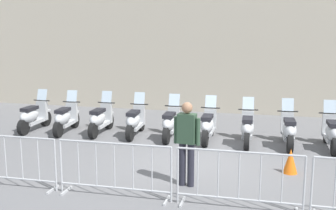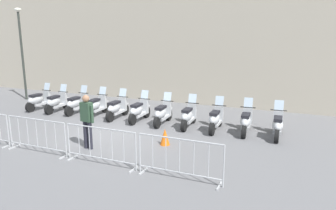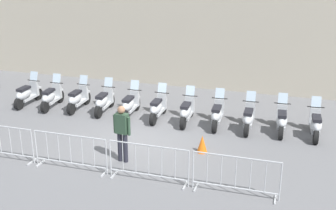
{
  "view_description": "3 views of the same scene",
  "coord_description": "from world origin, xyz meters",
  "px_view_note": "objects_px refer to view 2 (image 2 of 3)",
  "views": [
    {
      "loc": [
        0.06,
        -9.68,
        3.18
      ],
      "look_at": [
        -0.81,
        1.72,
        1.07
      ],
      "focal_mm": 44.91,
      "sensor_mm": 36.0,
      "label": 1
    },
    {
      "loc": [
        4.54,
        -9.92,
        3.48
      ],
      "look_at": [
        1.6,
        1.69,
        0.82
      ],
      "focal_mm": 33.07,
      "sensor_mm": 36.0,
      "label": 2
    },
    {
      "loc": [
        2.72,
        -12.88,
        5.95
      ],
      "look_at": [
        0.77,
        1.2,
        0.83
      ],
      "focal_mm": 46.94,
      "sensor_mm": 36.0,
      "label": 3
    }
  ],
  "objects_px": {
    "motorcycle_4": "(117,108)",
    "motorcycle_5": "(139,111)",
    "motorcycle_9": "(246,122)",
    "barrier_segment_3": "(179,159)",
    "motorcycle_0": "(39,100)",
    "street_lamp": "(21,44)",
    "motorcycle_7": "(188,116)",
    "motorcycle_1": "(57,102)",
    "motorcycle_10": "(277,125)",
    "barrier_segment_1": "(37,136)",
    "motorcycle_3": "(96,106)",
    "barrier_segment_2": "(101,146)",
    "officer_near_row_end": "(87,119)",
    "motorcycle_2": "(77,104)",
    "traffic_cone": "(165,137)",
    "motorcycle_8": "(216,119)",
    "motorcycle_6": "(162,114)"
  },
  "relations": [
    {
      "from": "motorcycle_2",
      "to": "motorcycle_7",
      "type": "height_order",
      "value": "same"
    },
    {
      "from": "motorcycle_5",
      "to": "motorcycle_10",
      "type": "height_order",
      "value": "same"
    },
    {
      "from": "motorcycle_10",
      "to": "traffic_cone",
      "type": "height_order",
      "value": "motorcycle_10"
    },
    {
      "from": "motorcycle_1",
      "to": "barrier_segment_3",
      "type": "distance_m",
      "value": 8.95
    },
    {
      "from": "motorcycle_1",
      "to": "motorcycle_2",
      "type": "bearing_deg",
      "value": -3.0
    },
    {
      "from": "motorcycle_2",
      "to": "barrier_segment_1",
      "type": "distance_m",
      "value": 4.89
    },
    {
      "from": "motorcycle_4",
      "to": "barrier_segment_1",
      "type": "height_order",
      "value": "motorcycle_4"
    },
    {
      "from": "motorcycle_3",
      "to": "motorcycle_0",
      "type": "bearing_deg",
      "value": 172.68
    },
    {
      "from": "motorcycle_2",
      "to": "motorcycle_3",
      "type": "bearing_deg",
      "value": -9.32
    },
    {
      "from": "barrier_segment_2",
      "to": "barrier_segment_3",
      "type": "height_order",
      "value": "same"
    },
    {
      "from": "motorcycle_0",
      "to": "street_lamp",
      "type": "relative_size",
      "value": 0.34
    },
    {
      "from": "motorcycle_10",
      "to": "motorcycle_5",
      "type": "bearing_deg",
      "value": 171.24
    },
    {
      "from": "motorcycle_2",
      "to": "motorcycle_6",
      "type": "height_order",
      "value": "same"
    },
    {
      "from": "motorcycle_6",
      "to": "officer_near_row_end",
      "type": "height_order",
      "value": "officer_near_row_end"
    },
    {
      "from": "motorcycle_4",
      "to": "motorcycle_7",
      "type": "xyz_separation_m",
      "value": [
        3.23,
        -0.56,
        0.0
      ]
    },
    {
      "from": "motorcycle_0",
      "to": "motorcycle_8",
      "type": "distance_m",
      "value": 8.74
    },
    {
      "from": "street_lamp",
      "to": "motorcycle_7",
      "type": "bearing_deg",
      "value": -18.09
    },
    {
      "from": "traffic_cone",
      "to": "motorcycle_4",
      "type": "bearing_deg",
      "value": 136.81
    },
    {
      "from": "motorcycle_1",
      "to": "motorcycle_8",
      "type": "distance_m",
      "value": 7.64
    },
    {
      "from": "motorcycle_4",
      "to": "motorcycle_5",
      "type": "bearing_deg",
      "value": -10.46
    },
    {
      "from": "officer_near_row_end",
      "to": "barrier_segment_2",
      "type": "bearing_deg",
      "value": -47.49
    },
    {
      "from": "motorcycle_0",
      "to": "motorcycle_5",
      "type": "bearing_deg",
      "value": -8.91
    },
    {
      "from": "motorcycle_10",
      "to": "motorcycle_4",
      "type": "bearing_deg",
      "value": 170.95
    },
    {
      "from": "motorcycle_9",
      "to": "barrier_segment_3",
      "type": "xyz_separation_m",
      "value": [
        -1.56,
        -4.2,
        0.07
      ]
    },
    {
      "from": "street_lamp",
      "to": "traffic_cone",
      "type": "height_order",
      "value": "street_lamp"
    },
    {
      "from": "motorcycle_10",
      "to": "barrier_segment_2",
      "type": "xyz_separation_m",
      "value": [
        -4.93,
        -3.62,
        0.07
      ]
    },
    {
      "from": "motorcycle_1",
      "to": "barrier_segment_1",
      "type": "distance_m",
      "value": 5.36
    },
    {
      "from": "barrier_segment_1",
      "to": "motorcycle_4",
      "type": "bearing_deg",
      "value": 80.0
    },
    {
      "from": "motorcycle_5",
      "to": "motorcycle_9",
      "type": "xyz_separation_m",
      "value": [
        4.33,
        -0.61,
        0.0
      ]
    },
    {
      "from": "motorcycle_7",
      "to": "barrier_segment_3",
      "type": "distance_m",
      "value": 4.5
    },
    {
      "from": "motorcycle_0",
      "to": "motorcycle_9",
      "type": "relative_size",
      "value": 0.99
    },
    {
      "from": "motorcycle_5",
      "to": "barrier_segment_3",
      "type": "height_order",
      "value": "motorcycle_5"
    },
    {
      "from": "motorcycle_7",
      "to": "barrier_segment_1",
      "type": "bearing_deg",
      "value": -136.96
    },
    {
      "from": "motorcycle_2",
      "to": "traffic_cone",
      "type": "bearing_deg",
      "value": -31.66
    },
    {
      "from": "motorcycle_2",
      "to": "officer_near_row_end",
      "type": "bearing_deg",
      "value": -55.71
    },
    {
      "from": "motorcycle_6",
      "to": "motorcycle_9",
      "type": "relative_size",
      "value": 1.0
    },
    {
      "from": "barrier_segment_1",
      "to": "barrier_segment_3",
      "type": "distance_m",
      "value": 4.65
    },
    {
      "from": "motorcycle_0",
      "to": "motorcycle_5",
      "type": "relative_size",
      "value": 1.0
    },
    {
      "from": "motorcycle_1",
      "to": "motorcycle_10",
      "type": "distance_m",
      "value": 9.83
    },
    {
      "from": "motorcycle_3",
      "to": "motorcycle_10",
      "type": "bearing_deg",
      "value": -9.49
    },
    {
      "from": "motorcycle_0",
      "to": "traffic_cone",
      "type": "relative_size",
      "value": 3.12
    },
    {
      "from": "motorcycle_8",
      "to": "officer_near_row_end",
      "type": "bearing_deg",
      "value": -142.46
    },
    {
      "from": "motorcycle_10",
      "to": "traffic_cone",
      "type": "xyz_separation_m",
      "value": [
        -3.62,
        -1.65,
        -0.18
      ]
    },
    {
      "from": "motorcycle_3",
      "to": "motorcycle_4",
      "type": "relative_size",
      "value": 1.0
    },
    {
      "from": "motorcycle_3",
      "to": "barrier_segment_1",
      "type": "bearing_deg",
      "value": -86.04
    },
    {
      "from": "motorcycle_10",
      "to": "barrier_segment_1",
      "type": "relative_size",
      "value": 0.78
    },
    {
      "from": "barrier_segment_3",
      "to": "street_lamp",
      "type": "distance_m",
      "value": 13.26
    },
    {
      "from": "motorcycle_7",
      "to": "officer_near_row_end",
      "type": "height_order",
      "value": "officer_near_row_end"
    },
    {
      "from": "motorcycle_10",
      "to": "motorcycle_2",
      "type": "bearing_deg",
      "value": 170.54
    },
    {
      "from": "motorcycle_5",
      "to": "officer_near_row_end",
      "type": "bearing_deg",
      "value": -98.13
    }
  ]
}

